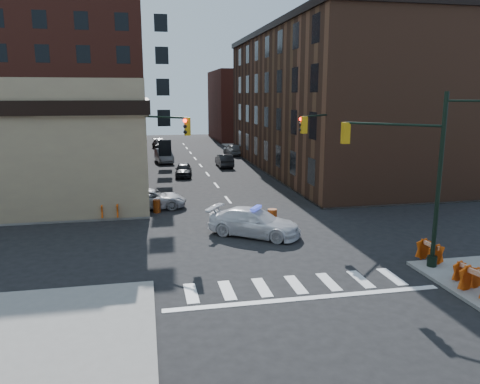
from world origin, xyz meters
name	(u,v)px	position (x,y,z in m)	size (l,w,h in m)	color
ground	(258,238)	(0.00, 0.00, 0.00)	(140.00, 140.00, 0.00)	black
sidewalk_ne	(368,155)	(23.00, 32.75, 0.07)	(34.00, 54.50, 0.15)	gray
bank_building	(9,138)	(-17.00, 16.50, 4.50)	(22.00, 22.00, 9.00)	#928360
apartment_block	(42,62)	(-18.50, 40.00, 12.00)	(25.00, 25.00, 24.00)	#5A251C
commercial_row_ne	(328,104)	(13.00, 22.50, 7.00)	(14.00, 34.00, 14.00)	#533121
filler_nw	(85,94)	(-16.00, 62.00, 8.00)	(20.00, 18.00, 16.00)	brown
filler_ne	(258,105)	(14.00, 58.00, 6.00)	(16.00, 16.00, 12.00)	#5A251C
signal_pole_se	(415,170)	(6.04, -5.52, 4.61)	(5.40, 5.27, 8.00)	black
signal_pole_nw	(150,153)	(-5.85, 5.34, 4.34)	(3.58, 3.67, 8.00)	black
signal_pole_ne	(323,149)	(5.84, 5.35, 4.34)	(3.67, 3.58, 8.00)	black
tree_ne_near	(269,135)	(7.50, 26.00, 3.49)	(3.00, 3.00, 4.85)	black
tree_ne_far	(253,130)	(7.50, 34.00, 3.49)	(3.00, 3.00, 4.85)	black
police_car	(254,222)	(-0.12, 0.52, 0.79)	(2.20, 5.42, 1.57)	silver
pickup	(152,199)	(-5.80, 8.45, 0.68)	(2.25, 4.89, 1.36)	silver
parked_car_wnear	(184,170)	(-2.50, 21.14, 0.67)	(1.58, 3.94, 1.34)	black
parked_car_wfar	(164,156)	(-4.00, 31.36, 0.82)	(1.73, 4.97, 1.64)	gray
parked_car_wdeep	(160,144)	(-3.96, 45.68, 0.71)	(1.99, 4.91, 1.42)	black
parked_car_enear	(224,160)	(2.52, 26.60, 0.72)	(1.52, 4.36, 1.44)	black
parked_car_efar	(233,149)	(5.39, 36.67, 0.77)	(1.81, 4.51, 1.54)	gray
pedestrian_a	(92,206)	(-9.65, 6.00, 0.95)	(0.58, 0.38, 1.59)	black
pedestrian_b	(94,203)	(-9.53, 6.00, 1.12)	(0.95, 0.74, 1.95)	black
pedestrian_c	(72,204)	(-10.98, 6.55, 0.99)	(0.98, 0.41, 1.67)	#202530
barrel_road	(272,217)	(1.44, 2.32, 0.53)	(0.59, 0.59, 1.05)	orange
barrel_bank	(157,206)	(-5.50, 7.07, 0.45)	(0.50, 0.50, 0.89)	red
barricade_se_a	(430,252)	(7.06, -5.70, 0.62)	(1.25, 0.62, 0.94)	#CF4F09
barricade_se_b	(477,283)	(6.68, -9.50, 0.65)	(1.33, 0.67, 1.00)	#D14C09
barricade_se_c	(467,275)	(7.00, -8.50, 0.57)	(1.12, 0.56, 0.84)	#BE5E08
barricade_nw_a	(139,205)	(-6.72, 7.02, 0.61)	(1.22, 0.61, 0.91)	#D26709
barricade_nw_b	(110,210)	(-8.50, 5.70, 0.63)	(1.29, 0.64, 0.96)	#C65F09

